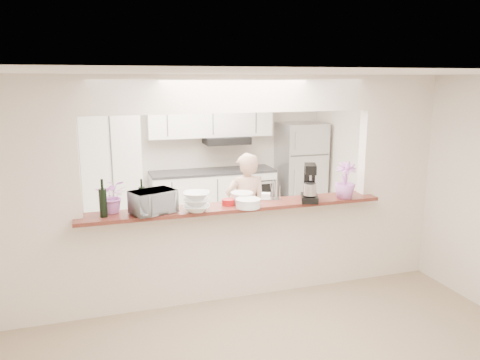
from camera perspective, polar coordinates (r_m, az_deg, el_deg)
name	(u,v)px	position (r m, az deg, el deg)	size (l,w,h in m)	color
floor	(234,294)	(5.60, -0.69, -13.75)	(6.00, 6.00, 0.00)	gray
tile_overlay	(204,249)	(6.97, -4.47, -8.35)	(5.00, 2.90, 0.01)	beige
partition	(234,169)	(5.13, -0.73, 1.32)	(5.00, 0.15, 2.50)	white
bar_counter	(234,248)	(5.37, -0.69, -8.24)	(3.40, 0.38, 1.09)	white
kitchen_cabinets	(175,170)	(7.79, -7.92, 1.17)	(3.15, 0.62, 2.25)	silver
refrigerator	(300,171)	(8.41, 7.38, 1.14)	(0.75, 0.70, 1.70)	#B7B7BC
flower_left	(113,196)	(5.01, -15.28, -1.89)	(0.32, 0.28, 0.36)	#CF6DB4
wine_bottle_a	(103,202)	(4.88, -16.35, -2.62)	(0.08, 0.08, 0.39)	black
wine_bottle_b	(142,198)	(5.06, -11.86, -2.13)	(0.07, 0.07, 0.33)	black
toaster_oven	(153,202)	(4.91, -10.56, -2.64)	(0.44, 0.30, 0.24)	#A4A5A9
serving_bowls	(197,202)	(4.92, -5.32, -2.68)	(0.28, 0.28, 0.20)	white
plate_stack_a	(242,197)	(5.26, 0.23, -2.13)	(0.25, 0.25, 0.12)	white
plate_stack_b	(248,203)	(5.06, 1.00, -2.84)	(0.27, 0.27, 0.10)	white
red_bowl	(228,202)	(5.16, -1.45, -2.71)	(0.14, 0.14, 0.07)	maroon
tan_bowl	(236,199)	(5.29, -0.45, -2.32)	(0.14, 0.14, 0.06)	#C9B18E
utensil_caddy	(270,192)	(5.38, 3.71, -1.43)	(0.28, 0.23, 0.22)	silver
stand_mixer	(310,184)	(5.35, 8.50, -0.53)	(0.28, 0.33, 0.43)	black
flower_right	(345,180)	(5.54, 12.70, -0.04)	(0.24, 0.24, 0.42)	#C469BE
person	(246,211)	(6.16, 0.75, -3.74)	(0.55, 0.36, 1.52)	tan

